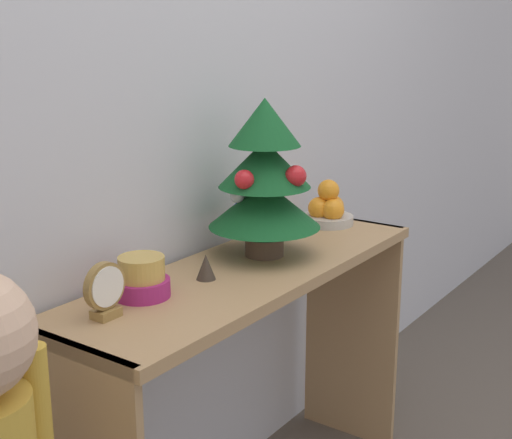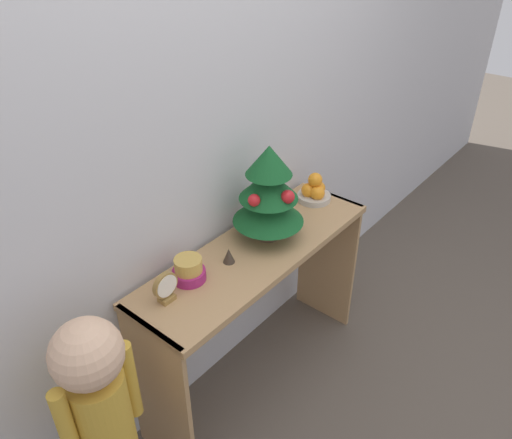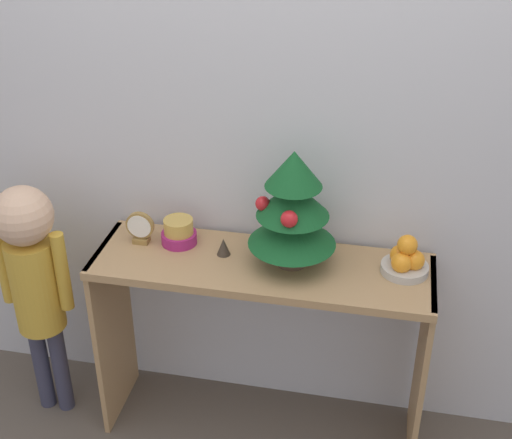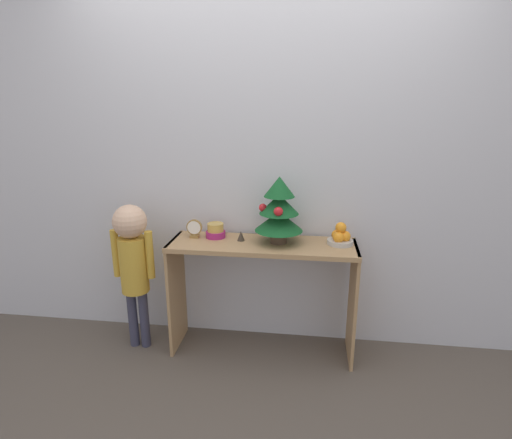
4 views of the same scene
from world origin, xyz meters
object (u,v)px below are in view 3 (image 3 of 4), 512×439
(fruit_bowl, at_px, (405,260))
(figurine, at_px, (224,247))
(singing_bowl, at_px, (179,232))
(desk_clock, at_px, (140,228))
(mini_tree, at_px, (293,208))
(child_figure, at_px, (33,270))

(fruit_bowl, distance_m, figurine, 0.63)
(singing_bowl, relative_size, desk_clock, 1.05)
(mini_tree, height_order, figurine, mini_tree)
(fruit_bowl, height_order, figurine, fruit_bowl)
(mini_tree, xyz_separation_m, figurine, (-0.24, 0.01, -0.19))
(desk_clock, xyz_separation_m, child_figure, (-0.39, -0.11, -0.16))
(singing_bowl, xyz_separation_m, desk_clock, (-0.14, -0.03, 0.02))
(mini_tree, distance_m, fruit_bowl, 0.42)
(desk_clock, relative_size, figurine, 1.93)
(singing_bowl, bearing_deg, child_figure, -165.55)
(mini_tree, relative_size, fruit_bowl, 2.63)
(desk_clock, distance_m, child_figure, 0.44)
(mini_tree, relative_size, singing_bowl, 3.30)
(desk_clock, bearing_deg, child_figure, -164.30)
(fruit_bowl, height_order, desk_clock, fruit_bowl)
(desk_clock, xyz_separation_m, figurine, (0.31, -0.02, -0.03))
(singing_bowl, bearing_deg, fruit_bowl, -2.14)
(mini_tree, bearing_deg, singing_bowl, 172.99)
(figurine, bearing_deg, child_figure, -172.60)
(mini_tree, xyz_separation_m, fruit_bowl, (0.39, 0.02, -0.17))
(mini_tree, distance_m, desk_clock, 0.58)
(figurine, bearing_deg, singing_bowl, 165.92)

